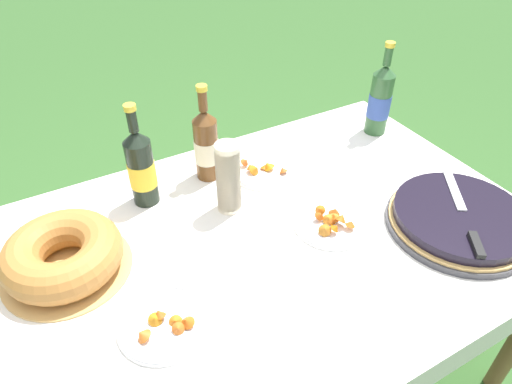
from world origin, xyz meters
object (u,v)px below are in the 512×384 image
object	(u,v)px
berry_tart	(459,219)
cider_bottle_green	(380,100)
snack_plate_near	(331,222)
juice_bottle_red	(141,168)
snack_plate_right	(264,169)
cup_stack	(228,178)
bundt_cake	(63,255)
cider_bottle_amber	(206,144)
snack_plate_left	(164,323)
serving_knife	(465,217)

from	to	relation	value
berry_tart	cider_bottle_green	distance (m)	0.56
cider_bottle_green	snack_plate_near	world-z (taller)	cider_bottle_green
juice_bottle_red	snack_plate_right	distance (m)	0.41
cup_stack	cider_bottle_green	xyz separation A→B (m)	(0.68, 0.13, 0.02)
cup_stack	snack_plate_near	world-z (taller)	cup_stack
cup_stack	cider_bottle_green	bearing A→B (deg)	11.09
bundt_cake	snack_plate_right	bearing A→B (deg)	10.98
cider_bottle_amber	bundt_cake	bearing A→B (deg)	-157.97
bundt_cake	cup_stack	bearing A→B (deg)	1.97
snack_plate_right	berry_tart	bearing A→B (deg)	-55.42
cider_bottle_amber	snack_plate_left	bearing A→B (deg)	-124.47
berry_tart	cider_bottle_green	bearing A→B (deg)	74.51
cup_stack	snack_plate_left	size ratio (longest dim) A/B	1.04
serving_knife	cup_stack	bearing A→B (deg)	86.04
serving_knife	bundt_cake	bearing A→B (deg)	102.97
serving_knife	snack_plate_right	xyz separation A→B (m)	(-0.33, 0.53, -0.05)
berry_tart	cider_bottle_amber	bearing A→B (deg)	132.16
juice_bottle_red	snack_plate_near	bearing A→B (deg)	-40.99
cider_bottle_green	snack_plate_near	distance (m)	0.59
berry_tart	bundt_cake	distance (m)	1.09
juice_bottle_red	snack_plate_near	size ratio (longest dim) A/B	1.52
cup_stack	snack_plate_left	world-z (taller)	cup_stack
cider_bottle_amber	cider_bottle_green	bearing A→B (deg)	-4.18
bundt_cake	cider_bottle_green	world-z (taller)	cider_bottle_green
cider_bottle_green	cider_bottle_amber	size ratio (longest dim) A/B	1.07
cider_bottle_amber	snack_plate_right	bearing A→B (deg)	-22.04
berry_tart	serving_knife	xyz separation A→B (m)	(-0.02, -0.02, 0.04)
berry_tart	cup_stack	size ratio (longest dim) A/B	1.78
serving_knife	juice_bottle_red	world-z (taller)	juice_bottle_red
bundt_cake	cup_stack	distance (m)	0.48
bundt_cake	cider_bottle_green	bearing A→B (deg)	7.37
cider_bottle_amber	berry_tart	bearing A→B (deg)	-47.84
cider_bottle_green	juice_bottle_red	xyz separation A→B (m)	(-0.89, 0.02, -0.01)
berry_tart	snack_plate_right	world-z (taller)	berry_tart
snack_plate_right	juice_bottle_red	bearing A→B (deg)	173.39
berry_tart	serving_knife	size ratio (longest dim) A/B	1.27
cider_bottle_green	snack_plate_near	xyz separation A→B (m)	(-0.46, -0.35, -0.12)
cup_stack	cider_bottle_green	world-z (taller)	cider_bottle_green
serving_knife	cider_bottle_green	bearing A→B (deg)	18.45
bundt_cake	cider_bottle_green	size ratio (longest dim) A/B	0.96
snack_plate_right	snack_plate_near	bearing A→B (deg)	-83.97
bundt_cake	snack_plate_near	world-z (taller)	bundt_cake
serving_knife	cider_bottle_amber	size ratio (longest dim) A/B	0.99
bundt_cake	snack_plate_left	xyz separation A→B (m)	(0.16, -0.29, -0.04)
snack_plate_left	cider_bottle_green	bearing A→B (deg)	23.51
cup_stack	juice_bottle_red	world-z (taller)	juice_bottle_red
snack_plate_near	snack_plate_right	world-z (taller)	snack_plate_near
juice_bottle_red	bundt_cake	bearing A→B (deg)	-147.39
berry_tart	serving_knife	distance (m)	0.05
serving_knife	snack_plate_left	distance (m)	0.85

